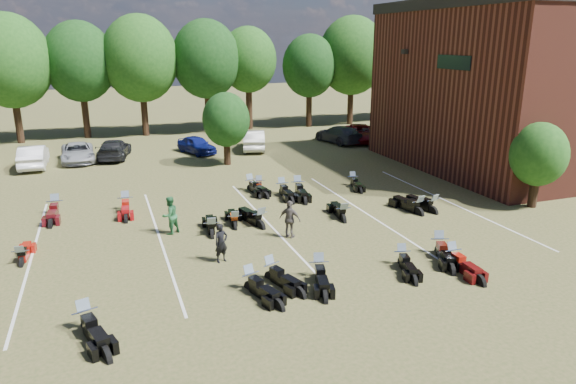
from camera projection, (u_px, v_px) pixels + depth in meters
name	position (u px, v px, depth m)	size (l,w,h in m)	color
ground	(358.00, 240.00, 22.03)	(160.00, 160.00, 0.00)	brown
car_1	(33.00, 156.00, 34.32)	(1.59, 4.56, 1.50)	silver
car_2	(78.00, 153.00, 36.01)	(2.14, 4.65, 1.29)	#9A9DA3
car_3	(114.00, 149.00, 37.01)	(1.91, 4.71, 1.37)	black
car_4	(197.00, 145.00, 38.65)	(1.53, 3.81, 1.30)	navy
car_5	(254.00, 140.00, 39.91)	(1.61, 4.63, 1.52)	#AEAFAA
car_6	(360.00, 133.00, 43.10)	(2.33, 5.06, 1.41)	#5F050A
car_7	(338.00, 134.00, 42.62)	(1.98, 4.87, 1.41)	#333337
person_black	(221.00, 243.00, 19.64)	(0.56, 0.37, 1.55)	black
person_green	(170.00, 215.00, 22.50)	(0.83, 0.64, 1.70)	#276839
person_grey	(290.00, 219.00, 22.05)	(0.98, 0.41, 1.67)	#534C47
motorcycle_0	(87.00, 331.00, 15.14)	(0.77, 2.42, 1.35)	black
motorcycle_1	(271.00, 279.00, 18.37)	(0.71, 2.22, 1.24)	black
motorcycle_2	(251.00, 290.00, 17.61)	(0.71, 2.23, 1.24)	black
motorcycle_3	(319.00, 278.00, 18.50)	(0.73, 2.30, 1.28)	black
motorcycle_4	(401.00, 265.00, 19.53)	(0.67, 2.10, 1.17)	black
motorcycle_5	(438.00, 254.00, 20.56)	(0.76, 2.38, 1.33)	black
motorcycle_6	(452.00, 265.00, 19.53)	(0.73, 2.28, 1.27)	#480A0A
motorcycle_7	(22.00, 265.00, 19.58)	(0.65, 2.03, 1.13)	#99120B
motorcycle_8	(235.00, 228.00, 23.38)	(0.68, 2.15, 1.20)	black
motorcycle_9	(260.00, 228.00, 23.43)	(0.80, 2.50, 1.40)	black
motorcycle_10	(212.00, 237.00, 22.38)	(0.73, 2.29, 1.28)	black
motorcycle_11	(343.00, 221.00, 24.28)	(0.74, 2.33, 1.30)	black
motorcycle_12	(418.00, 214.00, 25.22)	(0.79, 2.49, 1.39)	black
motorcycle_13	(432.00, 213.00, 25.45)	(0.78, 2.45, 1.37)	black
motorcycle_14	(56.00, 214.00, 25.23)	(0.80, 2.52, 1.40)	#450910
motorcycle_15	(126.00, 210.00, 25.84)	(0.77, 2.43, 1.35)	maroon
motorcycle_16	(251.00, 191.00, 29.22)	(0.76, 2.37, 1.32)	black
motorcycle_17	(259.00, 190.00, 29.26)	(0.68, 2.12, 1.18)	black
motorcycle_18	(282.00, 194.00, 28.53)	(0.75, 2.35, 1.31)	black
motorcycle_19	(298.00, 194.00, 28.62)	(0.81, 2.53, 1.41)	black
motorcycle_20	(353.00, 186.00, 30.20)	(0.66, 2.07, 1.15)	black
tree_line	(201.00, 62.00, 46.03)	(56.00, 6.00, 9.79)	black
young_tree_near_building	(539.00, 154.00, 25.60)	(2.80, 2.80, 4.16)	black
young_tree_midfield	(226.00, 120.00, 34.46)	(3.20, 3.20, 4.70)	black
parking_lines	(270.00, 225.00, 23.75)	(20.10, 14.00, 0.01)	silver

